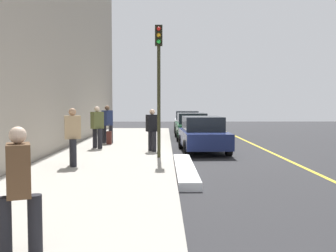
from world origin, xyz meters
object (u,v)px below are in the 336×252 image
at_px(pedestrian_olive_coat, 97,126).
at_px(pedestrian_tan_coat, 73,135).
at_px(parked_car_navy, 203,134).
at_px(pedestrian_black_coat, 152,129).
at_px(traffic_light_pole, 159,69).
at_px(pedestrian_navy_coat, 107,123).
at_px(parked_car_green, 192,126).
at_px(rolling_suitcase, 109,138).
at_px(parked_car_silver, 187,121).
at_px(pedestrian_brown_coat, 19,188).

distance_m(pedestrian_olive_coat, pedestrian_tan_coat, 4.68).
xyz_separation_m(parked_car_navy, pedestrian_black_coat, (0.95, -2.14, 0.30)).
bearing_deg(pedestrian_tan_coat, traffic_light_pole, 124.74).
height_order(pedestrian_olive_coat, pedestrian_navy_coat, pedestrian_navy_coat).
height_order(parked_car_green, traffic_light_pole, traffic_light_pole).
bearing_deg(pedestrian_olive_coat, traffic_light_pole, 43.25).
xyz_separation_m(parked_car_green, rolling_suitcase, (4.30, -4.21, -0.30)).
bearing_deg(pedestrian_navy_coat, pedestrian_olive_coat, -3.00).
bearing_deg(parked_car_silver, traffic_light_pole, -7.14).
bearing_deg(rolling_suitcase, parked_car_silver, 157.47).
xyz_separation_m(parked_car_silver, pedestrian_black_coat, (12.94, -2.14, 0.29)).
bearing_deg(traffic_light_pole, pedestrian_olive_coat, -136.75).
height_order(parked_car_silver, traffic_light_pole, traffic_light_pole).
relative_size(pedestrian_black_coat, pedestrian_tan_coat, 0.95).
bearing_deg(pedestrian_black_coat, pedestrian_brown_coat, -7.02).
xyz_separation_m(parked_car_green, pedestrian_olive_coat, (5.90, -4.48, 0.35)).
bearing_deg(parked_car_navy, pedestrian_black_coat, -66.18).
relative_size(pedestrian_olive_coat, rolling_suitcase, 1.85).
bearing_deg(pedestrian_black_coat, parked_car_navy, 113.82).
height_order(parked_car_silver, pedestrian_black_coat, pedestrian_black_coat).
distance_m(pedestrian_olive_coat, traffic_light_pole, 4.48).
bearing_deg(parked_car_green, traffic_light_pole, -11.54).
bearing_deg(parked_car_green, pedestrian_brown_coat, -10.92).
relative_size(pedestrian_black_coat, pedestrian_brown_coat, 1.03).
bearing_deg(parked_car_silver, pedestrian_navy_coat, -24.41).
relative_size(parked_car_navy, rolling_suitcase, 4.33).
height_order(parked_car_silver, pedestrian_brown_coat, pedestrian_brown_coat).
bearing_deg(pedestrian_tan_coat, rolling_suitcase, 178.18).
bearing_deg(pedestrian_tan_coat, pedestrian_navy_coat, 179.66).
bearing_deg(pedestrian_tan_coat, pedestrian_brown_coat, 8.24).
bearing_deg(pedestrian_olive_coat, parked_car_navy, 88.72).
distance_m(parked_car_green, pedestrian_olive_coat, 7.42).
xyz_separation_m(parked_car_green, pedestrian_brown_coat, (17.59, -3.39, 0.27)).
relative_size(pedestrian_navy_coat, traffic_light_pole, 0.39).
bearing_deg(pedestrian_olive_coat, rolling_suitcase, 170.37).
bearing_deg(pedestrian_brown_coat, pedestrian_olive_coat, -174.69).
relative_size(parked_car_navy, pedestrian_black_coat, 2.49).
xyz_separation_m(pedestrian_brown_coat, pedestrian_tan_coat, (-7.01, -1.01, 0.08)).
xyz_separation_m(parked_car_green, pedestrian_tan_coat, (10.58, -4.41, 0.34)).
xyz_separation_m(parked_car_silver, rolling_suitcase, (10.29, -4.27, -0.30)).
height_order(parked_car_navy, rolling_suitcase, parked_car_navy).
relative_size(pedestrian_navy_coat, pedestrian_brown_coat, 1.11).
xyz_separation_m(parked_car_silver, pedestrian_navy_coat, (9.76, -4.43, 0.36)).
relative_size(pedestrian_black_coat, pedestrian_navy_coat, 0.93).
relative_size(pedestrian_black_coat, pedestrian_olive_coat, 0.94).
distance_m(pedestrian_black_coat, rolling_suitcase, 3.45).
distance_m(pedestrian_navy_coat, pedestrian_brown_coat, 13.86).
xyz_separation_m(pedestrian_olive_coat, pedestrian_tan_coat, (4.68, 0.07, -0.01)).
relative_size(pedestrian_tan_coat, rolling_suitcase, 1.83).
relative_size(pedestrian_brown_coat, rolling_suitcase, 1.68).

